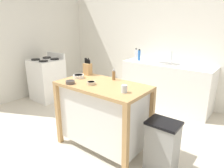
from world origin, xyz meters
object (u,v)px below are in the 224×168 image
Objects in this scene: sink_faucet at (171,57)px; stove at (47,79)px; drinking_cup at (124,89)px; bottle_spray_cleaner at (139,55)px; kitchen_island at (103,113)px; pepper_grinder at (114,75)px; bottle_hand_soap at (136,54)px; bowl_ceramic_wide at (91,83)px; bowl_ceramic_small at (79,76)px; trash_bin at (162,146)px; bowl_stoneware_deep at (70,82)px; knife_block at (88,69)px.

sink_faucet is 0.22× the size of stove.
bottle_spray_cleaner is (-0.92, 1.90, 0.04)m from drinking_cup.
kitchen_island is at bearing 166.90° from drinking_cup.
pepper_grinder is 0.65× the size of bottle_hand_soap.
kitchen_island is 0.45m from bowl_ceramic_wide.
bottle_hand_soap is (-1.08, 2.03, 0.03)m from drinking_cup.
bottle_spray_cleaner reaches higher than bowl_ceramic_wide.
bowl_ceramic_wide is at bearing -18.13° from bowl_ceramic_small.
sink_faucet is (0.10, 1.77, 0.01)m from pepper_grinder.
sink_faucet is (-0.74, 1.95, 0.68)m from trash_bin.
trash_bin is at bearing 1.97° from bowl_ceramic_small.
bowl_ceramic_wide is 1.28× the size of drinking_cup.
sink_faucet is (0.43, 2.25, 0.06)m from bowl_stoneware_deep.
bottle_spray_cleaner reaches higher than bowl_stoneware_deep.
drinking_cup is at bearing -161.19° from trash_bin.
sink_faucet is at bearing 31.03° from stove.
sink_faucet is at bearing 5.24° from bottle_hand_soap.
knife_block is at bearing 106.90° from bowl_stoneware_deep.
bottle_spray_cleaner is (-0.52, 1.81, 0.49)m from kitchen_island.
bottle_spray_cleaner is 2.07m from stove.
trash_bin is at bearing -11.30° from stove.
drinking_cup is (0.85, -0.10, 0.02)m from bowl_ceramic_small.
kitchen_island is 1.95m from bottle_spray_cleaner.
kitchen_island is at bearing -25.30° from knife_block.
drinking_cup is at bearing 1.30° from bowl_ceramic_wide.
bowl_stoneware_deep is 0.53× the size of sink_faucet.
knife_block is at bearing 154.70° from kitchen_island.
bowl_ceramic_small is (0.03, -0.21, -0.07)m from knife_block.
knife_block reaches higher than trash_bin.
knife_block is 1.82m from stove.
bowl_ceramic_small is 0.64× the size of bottle_spray_cleaner.
bottle_spray_cleaner is (-0.62, -0.20, 0.00)m from sink_faucet.
bowl_stoneware_deep is 2.06m from bottle_spray_cleaner.
sink_faucet is (0.19, 2.11, 0.06)m from bowl_ceramic_wide.
kitchen_island is 0.86m from trash_bin.
bowl_stoneware_deep is at bearing -100.83° from sink_faucet.
stove is at bearing -148.97° from sink_faucet.
bowl_ceramic_wide is at bearing -178.70° from drinking_cup.
kitchen_island is 13.79× the size of drinking_cup.
drinking_cup is at bearing -7.02° from bowl_ceramic_small.
knife_block reaches higher than sink_faucet.
bowl_stoneware_deep is at bearing -165.64° from trash_bin.
sink_faucet reaches higher than bowl_ceramic_wide.
bottle_hand_soap reaches higher than bowl_ceramic_wide.
bowl_stoneware_deep is at bearing -168.38° from drinking_cup.
bottle_hand_soap is (-0.34, 2.18, 0.05)m from bowl_stoneware_deep.
sink_faucet is at bearing 72.14° from knife_block.
stove reaches higher than trash_bin.
bowl_stoneware_deep is 2.09m from stove.
bottle_spray_cleaner reaches higher than sink_faucet.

